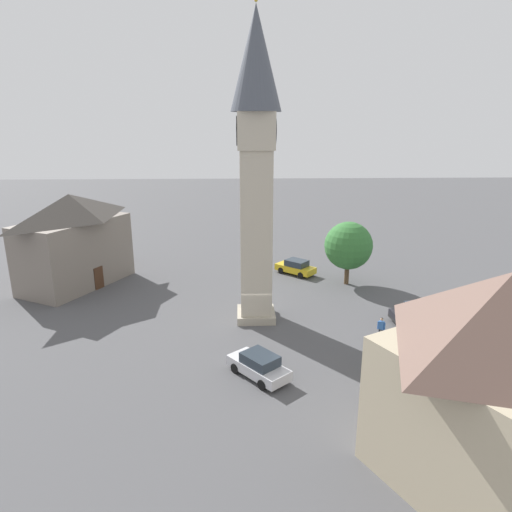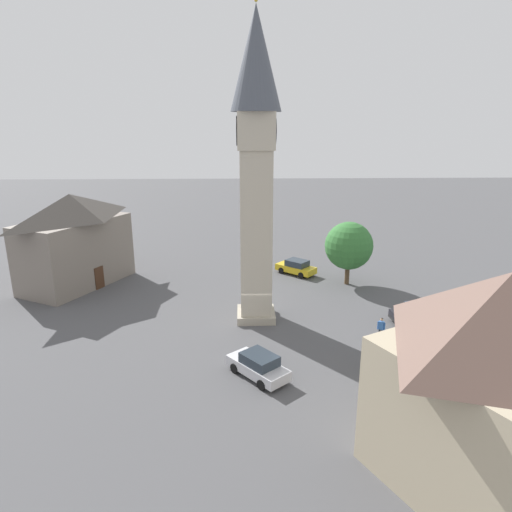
% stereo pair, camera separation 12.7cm
% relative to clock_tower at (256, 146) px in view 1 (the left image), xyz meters
% --- Properties ---
extents(ground_plane, '(200.00, 200.00, 0.00)m').
position_rel_clock_tower_xyz_m(ground_plane, '(-0.00, -0.00, -13.31)').
color(ground_plane, '#4C4C4F').
extents(clock_tower, '(3.57, 3.57, 22.69)m').
position_rel_clock_tower_xyz_m(clock_tower, '(0.00, 0.00, 0.00)').
color(clock_tower, '#A59C89').
rests_on(clock_tower, ground).
extents(car_blue_kerb, '(4.25, 3.94, 1.53)m').
position_rel_clock_tower_xyz_m(car_blue_kerb, '(-8.63, 0.16, -12.55)').
color(car_blue_kerb, silver).
rests_on(car_blue_kerb, ground).
extents(car_silver_kerb, '(2.94, 4.45, 1.53)m').
position_rel_clock_tower_xyz_m(car_silver_kerb, '(-9.03, -9.52, -12.55)').
color(car_silver_kerb, '#236B38').
rests_on(car_silver_kerb, ground).
extents(car_red_corner, '(2.05, 4.25, 1.53)m').
position_rel_clock_tower_xyz_m(car_red_corner, '(-1.29, -12.54, -12.55)').
color(car_red_corner, black).
rests_on(car_red_corner, ground).
extents(car_white_side, '(4.01, 4.20, 1.53)m').
position_rel_clock_tower_xyz_m(car_white_side, '(10.85, -4.50, -12.55)').
color(car_white_side, gold).
rests_on(car_white_side, ground).
extents(pedestrian, '(0.38, 0.49, 1.69)m').
position_rel_clock_tower_xyz_m(pedestrian, '(-4.07, -8.72, -12.30)').
color(pedestrian, black).
rests_on(pedestrian, ground).
extents(tree, '(4.53, 4.53, 6.09)m').
position_rel_clock_tower_xyz_m(tree, '(7.72, -9.04, -9.50)').
color(tree, brown).
rests_on(tree, ground).
extents(building_shop_left, '(10.63, 10.62, 9.41)m').
position_rel_clock_tower_xyz_m(building_shop_left, '(-17.15, -9.03, -8.50)').
color(building_shop_left, tan).
rests_on(building_shop_left, ground).
extents(building_terrace_right, '(11.96, 9.74, 8.73)m').
position_rel_clock_tower_xyz_m(building_terrace_right, '(8.48, 16.80, -8.86)').
color(building_terrace_right, slate).
rests_on(building_terrace_right, ground).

